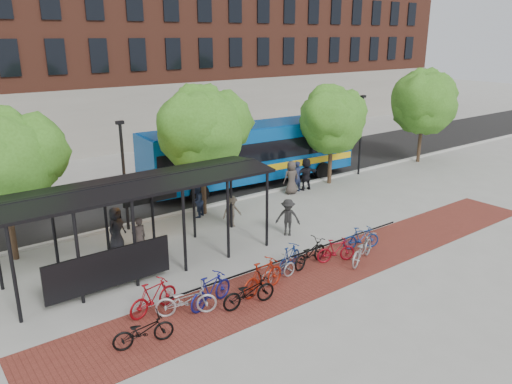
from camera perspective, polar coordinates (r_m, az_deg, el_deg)
ground at (r=24.90m, az=4.00°, el=-3.07°), size 160.00×160.00×0.00m
asphalt_street at (r=31.04m, az=-5.74°, el=1.10°), size 160.00×8.00×0.01m
curb at (r=27.84m, az=-1.41°, el=-0.65°), size 160.00×0.25×0.12m
brick_strip at (r=20.32m, az=9.07°, el=-8.20°), size 24.00×3.00×0.01m
bike_rack_rail at (r=20.07m, az=4.59°, el=-8.37°), size 12.00×0.05×0.95m
building_brick at (r=50.38m, az=-7.27°, el=18.85°), size 55.00×14.00×20.00m
bus_shelter at (r=19.37m, az=-13.29°, el=-0.22°), size 10.60×3.07×3.60m
tree_a at (r=21.59m, az=-26.97°, el=3.55°), size 4.90×4.00×6.18m
tree_b at (r=24.67m, az=-6.11°, el=7.43°), size 5.15×4.20×6.47m
tree_c at (r=30.31m, az=8.74°, el=8.44°), size 4.66×3.80×5.92m
tree_d at (r=37.21m, az=18.68°, el=10.04°), size 5.39×4.40×6.55m
lamp_post_left at (r=23.47m, az=-14.86°, el=2.13°), size 0.35×0.20×5.12m
lamp_post_right at (r=32.82m, az=11.90°, el=6.64°), size 0.35×0.20×5.12m
bus at (r=30.05m, az=-0.49°, el=4.77°), size 13.74×3.96×3.66m
bike_0 at (r=15.51m, az=-12.76°, el=-15.20°), size 1.91×0.95×0.96m
bike_1 at (r=16.99m, az=-11.66°, el=-11.65°), size 1.98×0.93×1.14m
bike_2 at (r=16.71m, az=-8.00°, el=-12.14°), size 2.12×1.48×1.05m
bike_3 at (r=17.09m, az=-5.18°, el=-11.11°), size 2.00×1.01×1.15m
bike_4 at (r=17.05m, az=-0.83°, el=-11.34°), size 2.03×0.88×1.04m
bike_5 at (r=17.83m, az=0.81°, el=-9.62°), size 2.12×0.97×1.23m
bike_6 at (r=18.66m, az=2.57°, el=-8.90°), size 1.74×0.73×0.89m
bike_7 at (r=19.57m, az=3.86°, el=-7.46°), size 1.70×1.02×0.99m
bike_8 at (r=19.94m, az=6.18°, el=-6.95°), size 2.09×1.10×1.04m
bike_9 at (r=20.38m, az=9.13°, el=-6.60°), size 1.70×1.02×0.99m
bike_10 at (r=20.54m, az=12.00°, el=-6.37°), size 2.26×1.50×1.12m
bike_11 at (r=21.77m, az=11.93°, el=-5.14°), size 1.70×1.07×0.99m
pedestrian_0 at (r=21.91m, az=-15.69°, el=-4.03°), size 1.10×0.98×1.88m
pedestrian_1 at (r=20.91m, az=-13.22°, el=-5.10°), size 0.67×0.47×1.74m
pedestrian_2 at (r=25.00m, az=-6.75°, el=-1.07°), size 1.00×0.94×1.64m
pedestrian_3 at (r=23.64m, az=-2.77°, el=-2.23°), size 1.03×0.65×1.52m
pedestrian_5 at (r=29.37m, az=5.72°, el=2.06°), size 1.82×0.80×1.90m
pedestrian_6 at (r=28.53m, az=4.06°, el=1.66°), size 1.04×0.79×1.92m
pedestrian_7 at (r=28.93m, az=4.65°, el=1.77°), size 0.69×0.48×1.83m
pedestrian_9 at (r=22.62m, az=3.66°, el=-2.91°), size 1.24×1.24×1.72m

